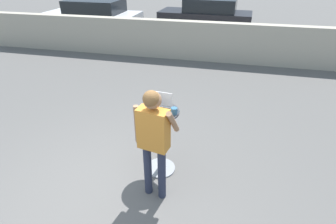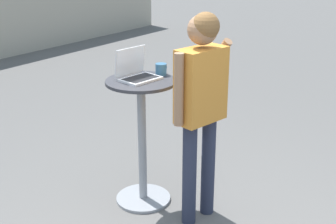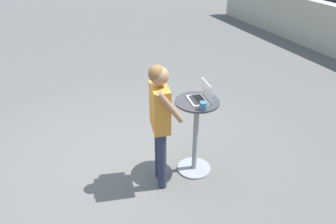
# 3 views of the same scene
# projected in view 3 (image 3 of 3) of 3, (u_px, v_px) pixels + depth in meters

# --- Properties ---
(ground_plane) EXTENTS (50.00, 50.00, 0.00)m
(ground_plane) POSITION_uv_depth(u_px,v_px,m) (127.00, 160.00, 4.80)
(ground_plane) COLOR #5B5956
(cafe_table) EXTENTS (0.57, 0.57, 1.08)m
(cafe_table) POSITION_uv_depth(u_px,v_px,m) (196.00, 132.00, 4.33)
(cafe_table) COLOR gray
(cafe_table) RESTS_ON ground_plane
(laptop) EXTENTS (0.33, 0.27, 0.25)m
(laptop) POSITION_uv_depth(u_px,v_px,m) (201.00, 96.00, 4.08)
(laptop) COLOR silver
(laptop) RESTS_ON cafe_table
(coffee_mug) EXTENTS (0.13, 0.09, 0.09)m
(coffee_mug) POSITION_uv_depth(u_px,v_px,m) (203.00, 106.00, 3.88)
(coffee_mug) COLOR #336084
(coffee_mug) RESTS_ON cafe_table
(standing_person) EXTENTS (0.56, 0.33, 1.66)m
(standing_person) POSITION_uv_depth(u_px,v_px,m) (160.00, 113.00, 3.89)
(standing_person) COLOR #282D42
(standing_person) RESTS_ON ground_plane
(parked_car_further_down) EXTENTS (4.11, 2.01, 1.51)m
(parked_car_further_down) POSITION_uv_depth(u_px,v_px,m) (336.00, 4.00, 10.84)
(parked_car_further_down) COLOR silver
(parked_car_further_down) RESTS_ON ground_plane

